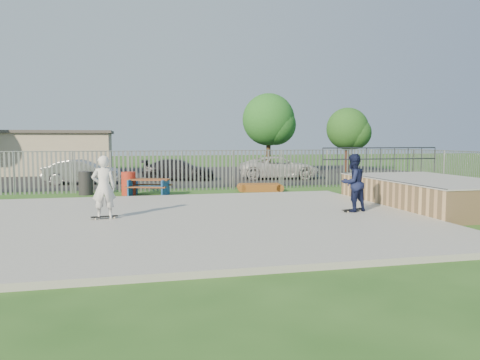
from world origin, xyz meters
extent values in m
plane|color=#28531C|center=(0.00, 0.00, 0.00)|extent=(120.00, 120.00, 0.00)
cube|color=#9F9F9A|center=(0.00, 0.00, 0.07)|extent=(15.00, 12.00, 0.15)
cube|color=tan|center=(9.50, 1.00, 0.53)|extent=(4.00, 7.00, 1.05)
cube|color=#9E9E99|center=(9.50, 1.00, 1.07)|extent=(4.05, 7.05, 0.04)
cylinder|color=#383A3F|center=(7.52, 1.00, 1.08)|extent=(0.06, 7.00, 0.06)
cube|color=brown|center=(-0.72, 7.19, 0.74)|extent=(1.96, 1.23, 0.06)
cube|color=brown|center=(-0.90, 6.61, 0.45)|extent=(1.83, 0.82, 0.05)
cube|color=brown|center=(-0.53, 7.77, 0.45)|extent=(1.83, 0.82, 0.05)
cube|color=#154E92|center=(-0.72, 7.19, 0.38)|extent=(1.98, 1.85, 0.75)
cube|color=brown|center=(4.70, 7.77, 0.19)|extent=(1.99, 1.21, 0.37)
cylinder|color=#A22818|center=(-1.62, 7.60, 0.54)|extent=(0.64, 0.64, 1.07)
cylinder|color=black|center=(-3.55, 8.22, 0.54)|extent=(0.65, 0.65, 1.08)
cube|color=black|center=(0.00, 19.00, 0.01)|extent=(40.00, 18.00, 0.02)
imported|color=#A1A2A6|center=(-4.20, 13.54, 0.71)|extent=(4.34, 1.91, 1.39)
imported|color=black|center=(1.41, 14.88, 0.67)|extent=(4.80, 2.85, 1.30)
imported|color=silver|center=(7.86, 14.37, 0.74)|extent=(5.50, 3.17, 1.44)
cube|color=#BDB191|center=(-8.00, 23.00, 1.50)|extent=(10.00, 6.00, 3.00)
cube|color=#4C4742|center=(-8.00, 23.00, 3.10)|extent=(10.40, 6.40, 0.20)
cylinder|color=#402B19|center=(8.50, 19.01, 1.72)|extent=(0.33, 0.33, 3.44)
sphere|color=#225C1F|center=(8.50, 19.01, 4.02)|extent=(3.85, 3.85, 3.85)
cylinder|color=#3E2219|center=(14.94, 19.21, 1.45)|extent=(0.35, 0.35, 2.90)
sphere|color=#224F1B|center=(14.94, 19.21, 3.39)|extent=(3.25, 3.25, 3.25)
cube|color=black|center=(5.71, -0.10, 0.21)|extent=(0.82, 0.44, 0.02)
cube|color=black|center=(-2.33, 0.32, 0.21)|extent=(0.82, 0.34, 0.02)
imported|color=#121738|center=(5.71, -0.10, 1.12)|extent=(1.12, 0.99, 1.93)
imported|color=silver|center=(-2.33, 0.32, 1.12)|extent=(0.71, 0.47, 1.93)
camera|label=1|loc=(-1.52, -14.37, 2.57)|focal=35.00mm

